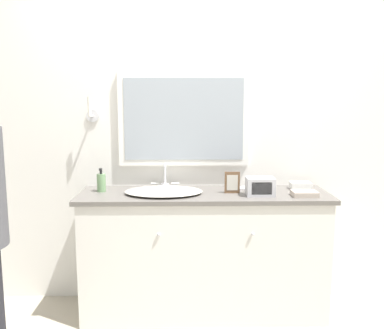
{
  "coord_description": "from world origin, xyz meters",
  "views": [
    {
      "loc": [
        -0.14,
        -2.61,
        1.54
      ],
      "look_at": [
        -0.08,
        0.29,
        1.08
      ],
      "focal_mm": 40.0,
      "sensor_mm": 36.0,
      "label": 1
    }
  ],
  "objects_px": {
    "sink_basin": "(164,191)",
    "picture_frame": "(232,182)",
    "soap_bottle": "(101,182)",
    "appliance_box": "(260,187)"
  },
  "relations": [
    {
      "from": "sink_basin",
      "to": "picture_frame",
      "type": "height_order",
      "value": "sink_basin"
    },
    {
      "from": "sink_basin",
      "to": "soap_bottle",
      "type": "relative_size",
      "value": 3.18
    },
    {
      "from": "sink_basin",
      "to": "soap_bottle",
      "type": "bearing_deg",
      "value": 170.79
    },
    {
      "from": "soap_bottle",
      "to": "appliance_box",
      "type": "relative_size",
      "value": 0.89
    },
    {
      "from": "appliance_box",
      "to": "picture_frame",
      "type": "distance_m",
      "value": 0.2
    },
    {
      "from": "appliance_box",
      "to": "soap_bottle",
      "type": "bearing_deg",
      "value": 172.61
    },
    {
      "from": "sink_basin",
      "to": "picture_frame",
      "type": "bearing_deg",
      "value": 0.92
    },
    {
      "from": "soap_bottle",
      "to": "appliance_box",
      "type": "height_order",
      "value": "soap_bottle"
    },
    {
      "from": "soap_bottle",
      "to": "appliance_box",
      "type": "bearing_deg",
      "value": -7.39
    },
    {
      "from": "appliance_box",
      "to": "picture_frame",
      "type": "relative_size",
      "value": 1.26
    }
  ]
}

